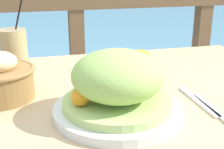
{
  "coord_description": "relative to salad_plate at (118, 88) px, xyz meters",
  "views": [
    {
      "loc": [
        -0.2,
        -0.77,
        1.06
      ],
      "look_at": [
        -0.02,
        -0.06,
        0.8
      ],
      "focal_mm": 50.0,
      "sensor_mm": 36.0,
      "label": 1
    }
  ],
  "objects": [
    {
      "name": "orange_near_glass",
      "position": [
        0.14,
        0.26,
        -0.03
      ],
      "size": [
        0.08,
        0.08,
        0.08
      ],
      "color": "orange",
      "rests_on": "patio_table"
    },
    {
      "name": "drink_glass",
      "position": [
        -0.23,
        0.3,
        0.01
      ],
      "size": [
        0.08,
        0.08,
        0.24
      ],
      "color": "tan",
      "rests_on": "patio_table"
    },
    {
      "name": "railing_fence",
      "position": [
        0.03,
        0.89,
        -0.14
      ],
      "size": [
        2.8,
        0.08,
        0.95
      ],
      "color": "brown",
      "rests_on": "ground_plane"
    },
    {
      "name": "bread_basket",
      "position": [
        -0.26,
        0.16,
        -0.01
      ],
      "size": [
        0.17,
        0.17,
        0.12
      ],
      "color": "olive",
      "rests_on": "patio_table"
    },
    {
      "name": "knife",
      "position": [
        0.22,
        -0.04,
        -0.06
      ],
      "size": [
        0.02,
        0.18,
        0.0
      ],
      "color": "silver",
      "rests_on": "patio_table"
    },
    {
      "name": "sea_backdrop",
      "position": [
        0.03,
        3.39,
        -0.6
      ],
      "size": [
        12.0,
        4.0,
        0.42
      ],
      "color": "#568EA8",
      "rests_on": "ground_plane"
    },
    {
      "name": "patio_table",
      "position": [
        0.03,
        0.16,
        -0.17
      ],
      "size": [
        1.11,
        0.72,
        0.74
      ],
      "color": "tan",
      "rests_on": "ground_plane"
    },
    {
      "name": "fork",
      "position": [
        0.21,
        0.01,
        -0.06
      ],
      "size": [
        0.02,
        0.18,
        0.0
      ],
      "color": "silver",
      "rests_on": "patio_table"
    },
    {
      "name": "salad_plate",
      "position": [
        0.0,
        0.0,
        0.0
      ],
      "size": [
        0.29,
        0.29,
        0.15
      ],
      "color": "silver",
      "rests_on": "patio_table"
    }
  ]
}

